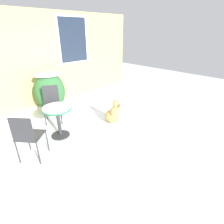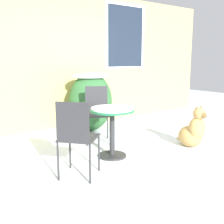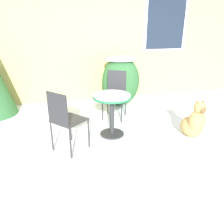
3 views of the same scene
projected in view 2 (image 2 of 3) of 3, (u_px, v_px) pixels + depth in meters
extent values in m
plane|color=silver|center=(135.00, 153.00, 4.28)|extent=(16.00, 16.00, 0.00)
cube|color=tan|center=(66.00, 60.00, 5.75)|extent=(8.00, 0.06, 2.77)
cube|color=white|center=(125.00, 37.00, 6.52)|extent=(1.14, 0.04, 1.49)
cube|color=#1E2838|center=(126.00, 37.00, 6.51)|extent=(1.02, 0.01, 1.37)
ellipsoid|color=#2D6033|center=(91.00, 102.00, 5.58)|extent=(0.89, 0.76, 1.15)
ellipsoid|color=silver|center=(90.00, 76.00, 5.48)|extent=(0.76, 0.65, 0.12)
cylinder|color=#2D2D30|center=(112.00, 155.00, 4.15)|extent=(0.42, 0.42, 0.03)
cylinder|color=#2D2D30|center=(112.00, 133.00, 4.08)|extent=(0.08, 0.08, 0.65)
cylinder|color=#237A47|center=(112.00, 110.00, 4.02)|extent=(0.63, 0.63, 0.03)
cylinder|color=silver|center=(112.00, 109.00, 4.01)|extent=(0.61, 0.61, 0.03)
cube|color=#2D2D30|center=(97.00, 115.00, 4.77)|extent=(0.58, 0.58, 0.02)
cube|color=#2D2D30|center=(96.00, 99.00, 4.93)|extent=(0.35, 0.20, 0.46)
cylinder|color=#2D2D30|center=(87.00, 132.00, 4.60)|extent=(0.02, 0.02, 0.47)
cylinder|color=#2D2D30|center=(110.00, 131.00, 4.65)|extent=(0.02, 0.02, 0.47)
cylinder|color=#2D2D30|center=(86.00, 126.00, 4.98)|extent=(0.02, 0.02, 0.47)
cylinder|color=#2D2D30|center=(107.00, 126.00, 5.03)|extent=(0.02, 0.02, 0.47)
cube|color=#2D2D30|center=(79.00, 138.00, 3.39)|extent=(0.60, 0.60, 0.02)
cube|color=#2D2D30|center=(72.00, 122.00, 3.14)|extent=(0.27, 0.31, 0.46)
cylinder|color=#2D2D30|center=(99.00, 153.00, 3.58)|extent=(0.02, 0.02, 0.47)
cylinder|color=#2D2D30|center=(70.00, 151.00, 3.66)|extent=(0.02, 0.02, 0.47)
cylinder|color=#2D2D30|center=(90.00, 164.00, 3.20)|extent=(0.02, 0.02, 0.47)
cylinder|color=#2D2D30|center=(58.00, 161.00, 3.29)|extent=(0.02, 0.02, 0.47)
ellipsoid|color=tan|center=(190.00, 136.00, 4.59)|extent=(0.37, 0.40, 0.35)
ellipsoid|color=tan|center=(197.00, 129.00, 4.47)|extent=(0.28, 0.25, 0.38)
sphere|color=tan|center=(199.00, 114.00, 4.40)|extent=(0.19, 0.19, 0.19)
cone|color=brown|center=(206.00, 116.00, 4.30)|extent=(0.11, 0.06, 0.11)
ellipsoid|color=brown|center=(197.00, 109.00, 4.36)|extent=(0.04, 0.03, 0.09)
ellipsoid|color=brown|center=(201.00, 109.00, 4.43)|extent=(0.04, 0.03, 0.09)
ellipsoid|color=tan|center=(181.00, 139.00, 4.76)|extent=(0.07, 0.19, 0.07)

